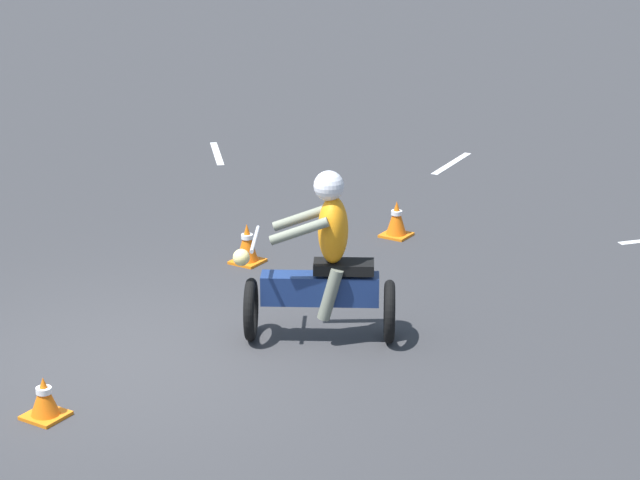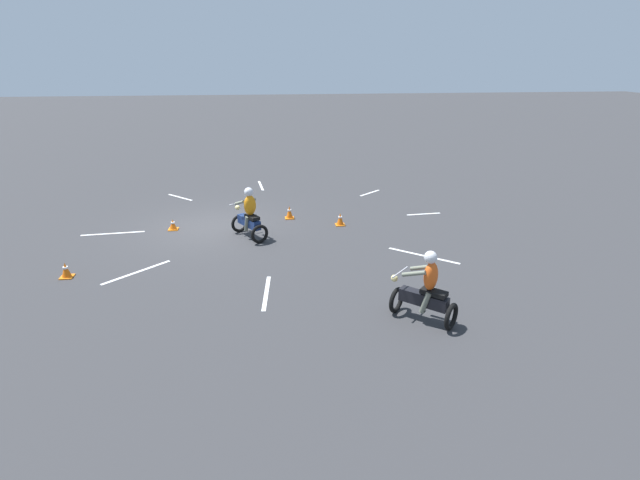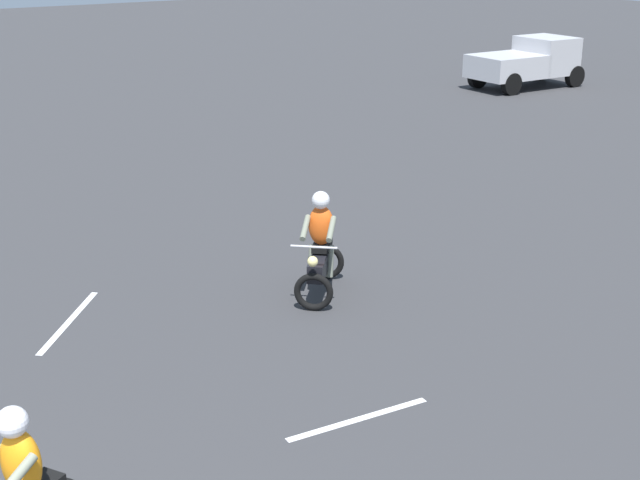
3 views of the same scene
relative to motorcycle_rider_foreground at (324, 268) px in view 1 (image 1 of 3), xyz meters
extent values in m
plane|color=#333335|center=(1.33, -1.25, -0.73)|extent=(120.00, 120.00, 0.00)
torus|color=black|center=(0.34, -0.59, -0.43)|extent=(0.57, 0.39, 0.60)
torus|color=black|center=(-0.31, 0.53, -0.43)|extent=(0.57, 0.39, 0.60)
cube|color=navy|center=(0.02, -0.03, -0.21)|extent=(0.76, 1.07, 0.28)
cube|color=black|center=(-0.09, 0.16, 0.01)|extent=(0.50, 0.62, 0.10)
cylinder|color=silver|center=(0.32, -0.55, 0.27)|extent=(0.62, 0.38, 0.04)
sphere|color=#F2E08C|center=(0.38, -0.66, 0.09)|extent=(0.22, 0.22, 0.16)
ellipsoid|color=orange|center=(-0.04, 0.07, 0.37)|extent=(0.49, 0.44, 0.64)
cylinder|color=slate|center=(-0.07, -0.29, 0.42)|extent=(0.35, 0.52, 0.27)
cylinder|color=slate|center=(0.28, -0.09, 0.42)|extent=(0.35, 0.52, 0.27)
cylinder|color=slate|center=(-0.15, -0.01, -0.21)|extent=(0.23, 0.27, 0.51)
cylinder|color=slate|center=(0.09, 0.13, -0.21)|extent=(0.23, 0.27, 0.51)
sphere|color=silver|center=(-0.02, 0.04, 0.79)|extent=(0.38, 0.38, 0.28)
cube|color=orange|center=(-3.06, -0.90, -0.71)|extent=(0.32, 0.32, 0.03)
cone|color=orange|center=(-3.06, -0.90, -0.50)|extent=(0.24, 0.24, 0.40)
cylinder|color=white|center=(-3.06, -0.90, -0.44)|extent=(0.13, 0.13, 0.05)
cube|color=orange|center=(-1.37, -1.85, -0.71)|extent=(0.32, 0.32, 0.03)
cone|color=orange|center=(-1.37, -1.85, -0.48)|extent=(0.24, 0.24, 0.42)
cylinder|color=white|center=(-1.37, -1.85, -0.42)|extent=(0.13, 0.13, 0.05)
cube|color=orange|center=(2.57, -1.10, -0.71)|extent=(0.32, 0.32, 0.03)
cone|color=orange|center=(2.57, -1.10, -0.53)|extent=(0.24, 0.24, 0.33)
cylinder|color=white|center=(2.57, -1.10, -0.48)|extent=(0.13, 0.13, 0.05)
cube|color=silver|center=(-6.31, -1.79, -0.72)|extent=(1.29, 0.20, 0.01)
cube|color=silver|center=(-4.97, -4.95, -0.72)|extent=(1.04, 0.93, 0.01)
camera|label=1|loc=(9.20, 5.73, 3.98)|focal=70.00mm
camera|label=2|loc=(-0.44, 15.15, 4.78)|focal=28.00mm
camera|label=3|loc=(6.89, -1.51, 4.76)|focal=50.00mm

